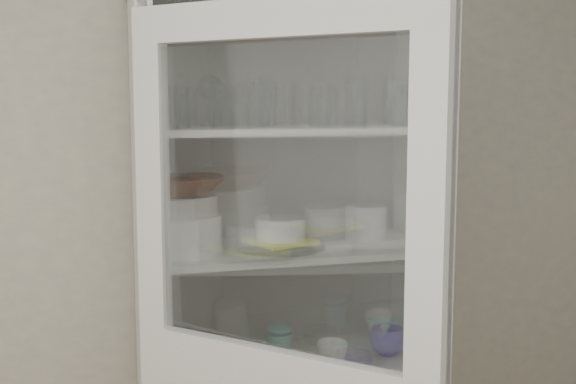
{
  "coord_description": "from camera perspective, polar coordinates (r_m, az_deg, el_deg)",
  "views": [
    {
      "loc": [
        -0.45,
        -1.03,
        1.74
      ],
      "look_at": [
        0.2,
        1.27,
        1.44
      ],
      "focal_mm": 45.0,
      "sensor_mm": 36.0,
      "label": 1
    }
  ],
  "objects": [
    {
      "name": "tumbler_1",
      "position": [
        2.21,
        -5.08,
        6.76
      ],
      "size": [
        0.08,
        0.08,
        0.14
      ],
      "primitive_type": "cylinder",
      "rotation": [
        0.0,
        0.0,
        0.27
      ],
      "color": "silver",
      "rests_on": "shelf_glass"
    },
    {
      "name": "mug_white",
      "position": [
        2.45,
        3.53,
        -12.78
      ],
      "size": [
        0.13,
        0.13,
        0.1
      ],
      "primitive_type": "imported",
      "rotation": [
        0.0,
        0.0,
        0.32
      ],
      "color": "white",
      "rests_on": "shelf_mugs"
    },
    {
      "name": "pantry_cabinet",
      "position": [
        2.58,
        -0.38,
        -10.94
      ],
      "size": [
        1.0,
        0.45,
        2.1
      ],
      "color": "silver",
      "rests_on": "floor"
    },
    {
      "name": "tumbler_6",
      "position": [
        2.4,
        9.09,
        6.95
      ],
      "size": [
        0.1,
        0.1,
        0.15
      ],
      "primitive_type": "cylinder",
      "rotation": [
        0.0,
        0.0,
        0.33
      ],
      "color": "silver",
      "rests_on": "shelf_glass"
    },
    {
      "name": "mug_blue",
      "position": [
        2.61,
        7.84,
        -11.59
      ],
      "size": [
        0.14,
        0.14,
        0.1
      ],
      "primitive_type": "imported",
      "rotation": [
        0.0,
        0.0,
        -0.14
      ],
      "color": "navy",
      "rests_on": "shelf_mugs"
    },
    {
      "name": "tumbler_8",
      "position": [
        2.37,
        -2.32,
        7.01
      ],
      "size": [
        0.1,
        0.1,
        0.15
      ],
      "primitive_type": "cylinder",
      "rotation": [
        0.0,
        0.0,
        0.31
      ],
      "color": "silver",
      "rests_on": "shelf_glass"
    },
    {
      "name": "goblet_0",
      "position": [
        2.41,
        -6.16,
        7.39
      ],
      "size": [
        0.08,
        0.08,
        0.19
      ],
      "primitive_type": null,
      "color": "silver",
      "rests_on": "shelf_glass"
    },
    {
      "name": "tumbler_3",
      "position": [
        2.29,
        2.52,
        6.75
      ],
      "size": [
        0.09,
        0.09,
        0.13
      ],
      "primitive_type": "cylinder",
      "rotation": [
        0.0,
        0.0,
        0.39
      ],
      "color": "silver",
      "rests_on": "shelf_glass"
    },
    {
      "name": "plate_stack_back",
      "position": [
        2.47,
        -9.0,
        -3.35
      ],
      "size": [
        0.2,
        0.2,
        0.07
      ],
      "primitive_type": "cylinder",
      "color": "white",
      "rests_on": "shelf_plates"
    },
    {
      "name": "tumbler_9",
      "position": [
        2.34,
        -1.5,
        6.73
      ],
      "size": [
        0.07,
        0.07,
        0.13
      ],
      "primitive_type": "cylinder",
      "rotation": [
        0.0,
        0.0,
        0.15
      ],
      "color": "silver",
      "rests_on": "shelf_glass"
    },
    {
      "name": "tumbler_5",
      "position": [
        2.31,
        5.48,
        6.81
      ],
      "size": [
        0.07,
        0.07,
        0.14
      ],
      "primitive_type": "cylinder",
      "rotation": [
        0.0,
        0.0,
        0.08
      ],
      "color": "silver",
      "rests_on": "shelf_glass"
    },
    {
      "name": "yellow_trivet",
      "position": [
        2.39,
        -0.6,
        -3.88
      ],
      "size": [
        0.24,
        0.24,
        0.01
      ],
      "primitive_type": "cube",
      "rotation": [
        0.0,
        0.0,
        0.37
      ],
      "color": "yellow",
      "rests_on": "glass_platter"
    },
    {
      "name": "tumbler_2",
      "position": [
        2.28,
        -0.22,
        6.82
      ],
      "size": [
        0.08,
        0.08,
        0.14
      ],
      "primitive_type": "cylinder",
      "rotation": [
        0.0,
        0.0,
        -0.16
      ],
      "color": "silver",
      "rests_on": "shelf_glass"
    },
    {
      "name": "tumbler_7",
      "position": [
        2.31,
        -8.53,
        6.6
      ],
      "size": [
        0.08,
        0.08,
        0.13
      ],
      "primitive_type": "cylinder",
      "rotation": [
        0.0,
        0.0,
        0.44
      ],
      "color": "silver",
      "rests_on": "shelf_glass"
    },
    {
      "name": "plate_stack_front",
      "position": [
        2.31,
        -8.04,
        -3.34
      ],
      "size": [
        0.23,
        0.23,
        0.13
      ],
      "primitive_type": "cylinder",
      "color": "white",
      "rests_on": "shelf_plates"
    },
    {
      "name": "white_canister",
      "position": [
        2.48,
        -9.53,
        -12.11
      ],
      "size": [
        0.15,
        0.15,
        0.13
      ],
      "primitive_type": "cylinder",
      "rotation": [
        0.0,
        0.0,
        0.36
      ],
      "color": "white",
      "rests_on": "shelf_mugs"
    },
    {
      "name": "wall_back",
      "position": [
        2.61,
        -5.58,
        -2.65
      ],
      "size": [
        3.6,
        0.02,
        2.6
      ],
      "primitive_type": "cube",
      "color": "#A6A29C",
      "rests_on": "ground"
    },
    {
      "name": "grey_bowl_stack",
      "position": [
        2.56,
        6.16,
        -2.37
      ],
      "size": [
        0.15,
        0.15,
        0.12
      ],
      "primitive_type": "cylinder",
      "color": "silver",
      "rests_on": "shelf_plates"
    },
    {
      "name": "mug_teal",
      "position": [
        2.7,
        7.48,
        -10.93
      ],
      "size": [
        0.12,
        0.12,
        0.09
      ],
      "primitive_type": "imported",
      "rotation": [
        0.0,
        0.0,
        -0.19
      ],
      "color": "teal",
      "rests_on": "shelf_mugs"
    },
    {
      "name": "goblet_1",
      "position": [
        2.48,
        -3.49,
        7.16
      ],
      "size": [
        0.07,
        0.07,
        0.17
      ],
      "primitive_type": null,
      "color": "silver",
      "rests_on": "shelf_glass"
    },
    {
      "name": "glass_platter",
      "position": [
        2.4,
        -0.6,
        -4.24
      ],
      "size": [
        0.38,
        0.38,
        0.02
      ],
      "primitive_type": "cylinder",
      "rotation": [
        0.0,
        0.0,
        -0.32
      ],
      "color": "silver",
      "rests_on": "shelf_plates"
    },
    {
      "name": "goblet_2",
      "position": [
        2.53,
        3.22,
        7.05
      ],
      "size": [
        0.07,
        0.07,
        0.16
      ],
      "primitive_type": null,
      "color": "silver",
      "rests_on": "shelf_glass"
    },
    {
      "name": "terracotta_bowl",
      "position": [
        2.29,
        -8.1,
        0.5
      ],
      "size": [
        0.27,
        0.27,
        0.06
      ],
      "primitive_type": "imported",
      "rotation": [
        0.0,
        0.0,
        -0.09
      ],
      "color": "#4D2512",
      "rests_on": "cream_bowl"
    },
    {
      "name": "goblet_3",
      "position": [
        2.6,
        8.4,
        7.17
      ],
      "size": [
        0.08,
        0.08,
        0.17
      ],
      "primitive_type": null,
      "color": "silver",
      "rests_on": "shelf_glass"
    },
    {
      "name": "teal_jar",
      "position": [
        2.55,
        -0.67,
        -11.83
      ],
      "size": [
        0.09,
        0.09,
        0.1
      ],
      "color": "teal",
      "rests_on": "shelf_mugs"
    },
    {
      "name": "measuring_cups",
      "position": [
        2.44,
        -1.82,
        -13.48
      ],
      "size": [
        0.1,
        0.1,
        0.04
      ],
      "primitive_type": "cylinder",
      "color": "#AEAEAE",
      "rests_on": "shelf_mugs"
    },
    {
      "name": "cream_bowl",
      "position": [
        2.3,
        -8.08,
        -1.03
      ],
      "size": [
        0.21,
        0.21,
        0.06
      ],
      "primitive_type": "cylinder",
      "rotation": [
        0.0,
        0.0,
        -0.04
      ],
      "color": "silver",
      "rests_on": "plate_stack_front"
    },
    {
      "name": "tumbler_0",
      "position": [
        2.17,
        -9.46,
        6.58
      ],
      "size": [
        0.07,
        0.07,
        0.13
      ],
      "primitive_type": "cylinder",
      "rotation": [
        0.0,
        0.0,
        -0.04
      ],
      "color": "silver",
      "rests_on": "shelf_glass"
    },
    {
      "name": "tumbler_4",
      "position": [
        2.33,
        5.31,
        6.97
      ],
      "size": [
        0.09,
        0.09,
        0.15
      ],
      "primitive_type": "cylinder",
      "rotation": [
        0.0,
        0.0,
        -0.16
      ],
      "color": "silver",
      "rests_on": "shelf_glass"
    },
    {
      "name": "white_ramekin",
      "position": [
        2.39,
        -0.6,
        -2.88
      ],
      "size": [
        0.19,
        0.19,
        0.07
      ],
      "primitive_type": "cylinder",
      "rotation": [
        0.0,
        0.0,
        -0.16
      ],
      "color": "white",
      "rests_on": "yellow_trivet"
    }
  ]
}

